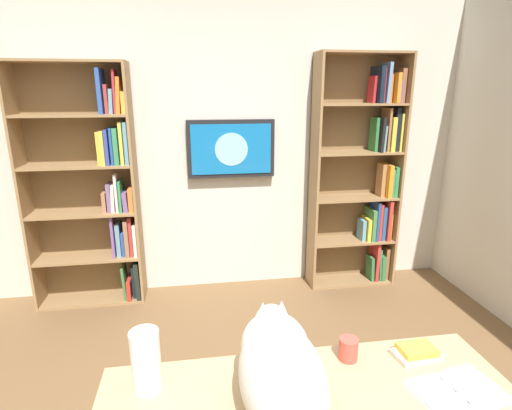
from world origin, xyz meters
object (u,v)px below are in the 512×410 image
bookshelf_right (96,190)px  cat (280,368)px  bookshelf_left (366,175)px  desk_book_stack (417,352)px  coffee_mug (348,349)px  paper_towel_roll (146,361)px  wall_mounted_tv (231,149)px  open_binder (457,391)px

bookshelf_right → cat: bearing=115.2°
bookshelf_left → desk_book_stack: size_ratio=10.26×
cat → coffee_mug: cat is taller
bookshelf_left → paper_towel_roll: size_ratio=8.81×
bookshelf_right → wall_mounted_tv: (-1.16, -0.08, 0.31)m
paper_towel_roll → bookshelf_left: bearing=-129.8°
bookshelf_right → wall_mounted_tv: 1.21m
wall_mounted_tv → cat: (0.07, 2.41, -0.42)m
bookshelf_left → cat: (1.32, 2.32, -0.17)m
coffee_mug → open_binder: bearing=142.5°
bookshelf_left → paper_towel_roll: (1.79, 2.15, -0.21)m
wall_mounted_tv → desk_book_stack: 2.36m
cat → open_binder: (-0.67, 0.04, -0.16)m
bookshelf_right → paper_towel_roll: (-0.62, 2.16, -0.16)m
wall_mounted_tv → desk_book_stack: size_ratio=3.70×
cat → paper_towel_roll: (0.48, -0.17, -0.04)m
coffee_mug → desk_book_stack: (-0.29, 0.03, -0.03)m
cat → coffee_mug: 0.42m
paper_towel_roll → wall_mounted_tv: bearing=-103.6°
cat → open_binder: cat is taller
open_binder → desk_book_stack: 0.23m
paper_towel_roll → coffee_mug: bearing=-176.7°
cat → paper_towel_roll: 0.51m
cat → desk_book_stack: bearing=-163.6°
paper_towel_roll → cat: bearing=160.2°
open_binder → bookshelf_right: bearing=-53.2°
bookshelf_right → desk_book_stack: size_ratio=9.82×
desk_book_stack → open_binder: bearing=99.2°
open_binder → paper_towel_roll: 1.17m
bookshelf_right → cat: bookshelf_right is taller
coffee_mug → desk_book_stack: coffee_mug is taller
cat → paper_towel_roll: size_ratio=2.84×
bookshelf_right → coffee_mug: size_ratio=21.45×
bookshelf_left → desk_book_stack: (0.68, 2.14, -0.31)m
bookshelf_right → paper_towel_roll: bearing=106.1°
paper_towel_roll → desk_book_stack: (-1.11, -0.02, -0.10)m
bookshelf_right → desk_book_stack: bearing=129.0°
bookshelf_right → coffee_mug: (-1.44, 2.11, -0.23)m
wall_mounted_tv → coffee_mug: 2.28m
desk_book_stack → wall_mounted_tv: bearing=-75.6°
paper_towel_roll → coffee_mug: 0.82m
open_binder → desk_book_stack: (0.04, -0.22, 0.01)m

